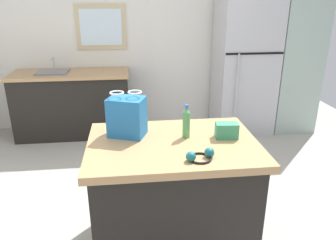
{
  "coord_description": "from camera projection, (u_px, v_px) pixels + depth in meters",
  "views": [
    {
      "loc": [
        -0.35,
        -2.31,
        1.83
      ],
      "look_at": [
        -0.07,
        0.06,
        0.93
      ],
      "focal_mm": 34.97,
      "sensor_mm": 36.0,
      "label": 1
    }
  ],
  "objects": [
    {
      "name": "tall_cabinet",
      "position": [
        294.0,
        54.0,
        4.55
      ],
      "size": [
        0.59,
        0.65,
        2.15
      ],
      "color": "#9EB2A8",
      "rests_on": "ground"
    },
    {
      "name": "back_wall",
      "position": [
        153.0,
        31.0,
        4.62
      ],
      "size": [
        5.26,
        0.13,
        2.73
      ],
      "color": "silver",
      "rests_on": "ground"
    },
    {
      "name": "bottle",
      "position": [
        186.0,
        123.0,
        2.33
      ],
      "size": [
        0.05,
        0.05,
        0.25
      ],
      "color": "#4C9956",
      "rests_on": "kitchen_island"
    },
    {
      "name": "shopping_bag",
      "position": [
        127.0,
        116.0,
        2.35
      ],
      "size": [
        0.3,
        0.26,
        0.33
      ],
      "color": "#236BAD",
      "rests_on": "kitchen_island"
    },
    {
      "name": "sink_counter",
      "position": [
        73.0,
        103.0,
        4.48
      ],
      "size": [
        1.54,
        0.61,
        1.07
      ],
      "color": "black",
      "rests_on": "ground"
    },
    {
      "name": "small_box",
      "position": [
        227.0,
        130.0,
        2.34
      ],
      "size": [
        0.17,
        0.11,
        0.11
      ],
      "primitive_type": "cube",
      "rotation": [
        0.0,
        0.0,
        -0.1
      ],
      "color": "#388E66",
      "rests_on": "kitchen_island"
    },
    {
      "name": "refrigerator",
      "position": [
        244.0,
        66.0,
        4.52
      ],
      "size": [
        0.77,
        0.73,
        1.86
      ],
      "color": "#B7B7BC",
      "rests_on": "ground"
    },
    {
      "name": "kitchen_island",
      "position": [
        173.0,
        194.0,
        2.44
      ],
      "size": [
        1.19,
        0.85,
        0.88
      ],
      "color": "black",
      "rests_on": "ground"
    },
    {
      "name": "ear_defenders",
      "position": [
        200.0,
        156.0,
        2.04
      ],
      "size": [
        0.19,
        0.19,
        0.06
      ],
      "color": "black",
      "rests_on": "kitchen_island"
    },
    {
      "name": "ground",
      "position": [
        177.0,
        222.0,
        2.83
      ],
      "size": [
        6.31,
        6.31,
        0.0
      ],
      "primitive_type": "plane",
      "color": "#ADA89E"
    }
  ]
}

